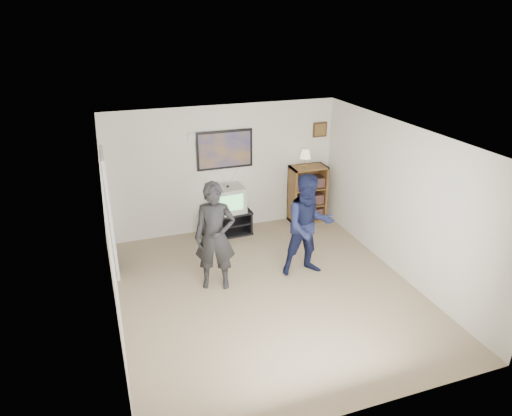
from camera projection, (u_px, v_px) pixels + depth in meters
room_shell at (262, 211)px, 6.99m from camera, size 4.51×5.00×2.51m
media_stand at (226, 223)px, 9.00m from camera, size 0.98×0.57×0.48m
crt_television at (228, 199)px, 8.82m from camera, size 0.64×0.55×0.50m
bookshelf at (307, 194)px, 9.43m from camera, size 0.73×0.42×1.20m
table_lamp at (305, 158)px, 9.11m from camera, size 0.22×0.22×0.35m
person_tall at (215, 237)px, 7.02m from camera, size 0.74×0.60×1.75m
person_short at (309, 226)px, 7.40m from camera, size 0.90×0.73×1.74m
controller_left at (210, 212)px, 7.07m from camera, size 0.07×0.11×0.03m
controller_right at (302, 214)px, 7.61m from camera, size 0.04×0.11×0.03m
poster at (225, 150)px, 8.68m from camera, size 1.10×0.03×0.75m
air_vent at (195, 137)px, 8.40m from camera, size 0.28×0.02×0.14m
small_picture at (320, 130)px, 9.19m from camera, size 0.30×0.03×0.30m
doorway at (109, 214)px, 7.50m from camera, size 0.03×0.85×2.00m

